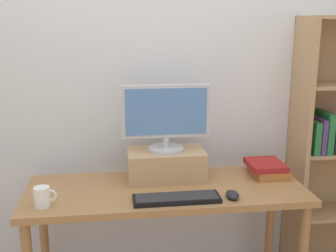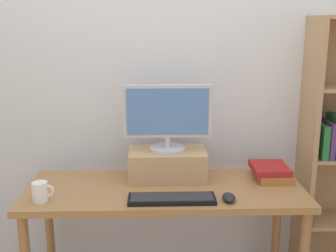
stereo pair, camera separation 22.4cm
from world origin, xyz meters
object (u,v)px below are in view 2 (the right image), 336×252
computer_monitor (168,116)px  keyboard (172,199)px  riser_box (168,164)px  computer_mouse (229,197)px  desk (165,202)px  coffee_mug (41,192)px  book_stack (271,172)px

computer_monitor → keyboard: bearing=-88.0°
riser_box → computer_monitor: (0.00, -0.00, 0.28)m
computer_mouse → riser_box: bearing=131.9°
computer_monitor → keyboard: size_ratio=1.12×
computer_monitor → keyboard: 0.47m
riser_box → keyboard: (0.01, -0.32, -0.07)m
desk → computer_monitor: 0.47m
desk → coffee_mug: size_ratio=13.74×
riser_box → keyboard: size_ratio=1.00×
riser_box → keyboard: riser_box is taller
computer_mouse → desk: bearing=149.1°
book_stack → coffee_mug: coffee_mug is taller
keyboard → desk: bearing=99.4°
desk → book_stack: (0.61, 0.11, 0.13)m
computer_monitor → computer_mouse: size_ratio=4.68×
keyboard → computer_mouse: size_ratio=4.17×
computer_monitor → coffee_mug: (-0.64, -0.30, -0.31)m
book_stack → coffee_mug: size_ratio=2.14×
coffee_mug → desk: bearing=15.0°
keyboard → coffee_mug: coffee_mug is taller
desk → riser_box: 0.22m
riser_box → book_stack: (0.59, -0.03, -0.04)m
computer_mouse → book_stack: book_stack is taller
keyboard → coffee_mug: (-0.65, 0.02, 0.04)m
computer_monitor → computer_mouse: computer_monitor is taller
desk → book_stack: book_stack is taller
desk → keyboard: 0.21m
riser_box → coffee_mug: 0.71m
riser_box → coffee_mug: riser_box is taller
desk → keyboard: bearing=-80.6°
desk → riser_box: bearing=82.4°
desk → riser_box: (0.02, 0.14, 0.17)m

